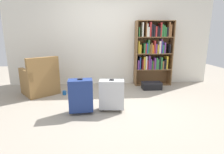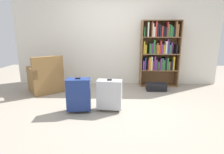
# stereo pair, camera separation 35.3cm
# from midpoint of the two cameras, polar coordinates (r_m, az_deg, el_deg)

# --- Properties ---
(ground_plane) EXTENTS (9.94, 9.94, 0.00)m
(ground_plane) POSITION_cam_midpoint_polar(r_m,az_deg,el_deg) (3.48, 3.94, -9.79)
(ground_plane) COLOR #9E9384
(back_wall) EXTENTS (5.68, 0.10, 2.60)m
(back_wall) POSITION_cam_midpoint_polar(r_m,az_deg,el_deg) (5.01, 3.45, 12.57)
(back_wall) COLOR silver
(back_wall) RESTS_ON ground
(bookshelf) EXTENTS (1.01, 0.34, 1.75)m
(bookshelf) POSITION_cam_midpoint_polar(r_m,az_deg,el_deg) (4.97, 17.27, 8.17)
(bookshelf) COLOR brown
(bookshelf) RESTS_ON ground
(armchair) EXTENTS (0.98, 0.98, 0.90)m
(armchair) POSITION_cam_midpoint_polar(r_m,az_deg,el_deg) (4.56, -18.64, -0.68)
(armchair) COLOR olive
(armchair) RESTS_ON ground
(mug) EXTENTS (0.12, 0.08, 0.10)m
(mug) POSITION_cam_midpoint_polar(r_m,az_deg,el_deg) (4.35, -11.87, -4.60)
(mug) COLOR #1959A5
(mug) RESTS_ON ground
(storage_box) EXTENTS (0.50, 0.27, 0.19)m
(storage_box) POSITION_cam_midpoint_polar(r_m,az_deg,el_deg) (4.64, 16.29, -3.07)
(storage_box) COLOR black
(storage_box) RESTS_ON ground
(suitcase_silver) EXTENTS (0.47, 0.27, 0.60)m
(suitcase_silver) POSITION_cam_midpoint_polar(r_m,az_deg,el_deg) (3.23, 2.32, -5.71)
(suitcase_silver) COLOR #B7BABF
(suitcase_silver) RESTS_ON ground
(suitcase_navy_blue) EXTENTS (0.44, 0.28, 0.64)m
(suitcase_navy_blue) POSITION_cam_midpoint_polar(r_m,az_deg,el_deg) (3.19, -7.69, -5.63)
(suitcase_navy_blue) COLOR navy
(suitcase_navy_blue) RESTS_ON ground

